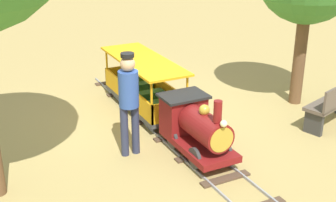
{
  "coord_description": "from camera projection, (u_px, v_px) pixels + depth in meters",
  "views": [
    {
      "loc": [
        3.17,
        6.5,
        3.38
      ],
      "look_at": [
        0.0,
        0.25,
        0.55
      ],
      "focal_mm": 48.06,
      "sensor_mm": 36.0,
      "label": 1
    }
  ],
  "objects": [
    {
      "name": "passenger_car",
      "position": [
        144.0,
        89.0,
        8.44
      ],
      "size": [
        0.82,
        2.35,
        0.97
      ],
      "color": "#3F3F3F",
      "rests_on": "ground_plane"
    },
    {
      "name": "park_bench",
      "position": [
        334.0,
        103.0,
        7.83
      ],
      "size": [
        1.36,
        0.77,
        0.82
      ],
      "color": "brown",
      "rests_on": "ground_plane"
    },
    {
      "name": "track",
      "position": [
        165.0,
        127.0,
        7.85
      ],
      "size": [
        0.76,
        6.05,
        0.04
      ],
      "color": "gray",
      "rests_on": "ground_plane"
    },
    {
      "name": "conductor_person",
      "position": [
        129.0,
        96.0,
        6.64
      ],
      "size": [
        0.3,
        0.3,
        1.62
      ],
      "color": "#282D47",
      "rests_on": "ground_plane"
    },
    {
      "name": "ground_plane",
      "position": [
        162.0,
        125.0,
        7.97
      ],
      "size": [
        60.0,
        60.0,
        0.0
      ],
      "primitive_type": "plane",
      "color": "#A38C51"
    },
    {
      "name": "locomotive",
      "position": [
        195.0,
        125.0,
        6.82
      ],
      "size": [
        0.72,
        1.45,
        1.06
      ],
      "color": "maroon",
      "rests_on": "ground_plane"
    }
  ]
}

